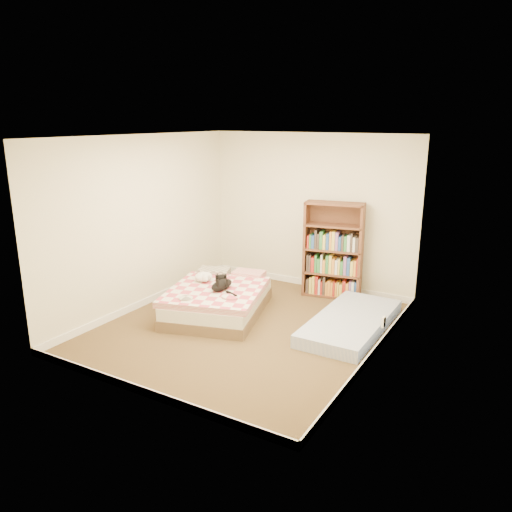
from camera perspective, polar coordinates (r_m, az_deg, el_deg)
The scene contains 6 objects.
room at distance 6.39m, azimuth -1.19°, elevation 1.77°, with size 3.51×4.01×2.51m.
bed at distance 7.21m, azimuth -4.17°, elevation -4.89°, with size 1.63×1.97×0.46m.
bookshelf at distance 7.85m, azimuth 8.81°, elevation -0.68°, with size 0.95×0.46×1.49m.
floor_mattress at distance 6.82m, azimuth 10.78°, elevation -7.46°, with size 0.85×1.89×0.17m, color #768BC5.
black_cat at distance 6.97m, azimuth -3.77°, elevation -3.23°, with size 0.41×0.71×0.16m.
white_dog at distance 7.32m, azimuth -6.01°, elevation -2.38°, with size 0.29×0.31×0.13m.
Camera 1 is at (3.25, -5.29, 2.72)m, focal length 35.00 mm.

